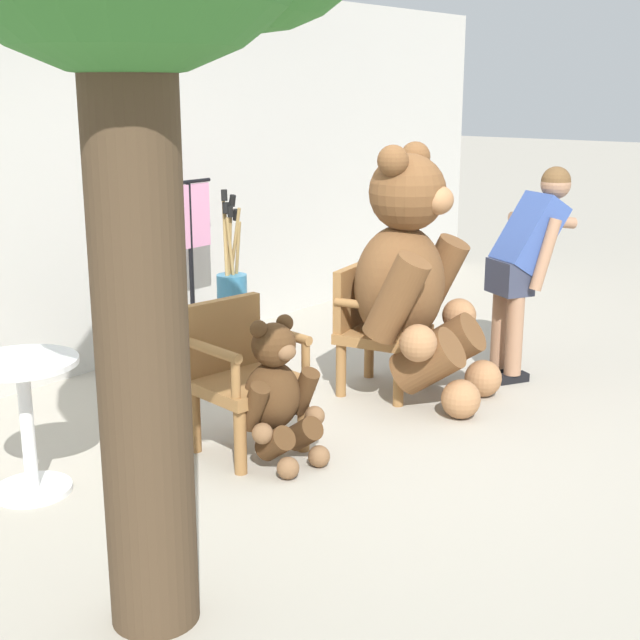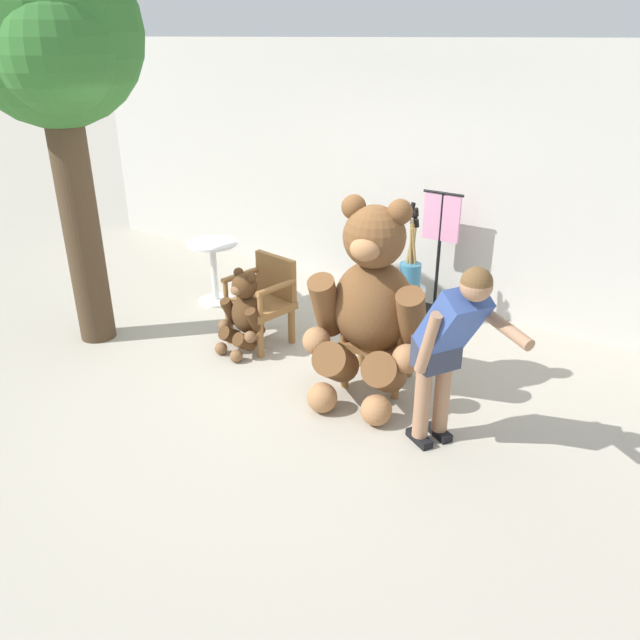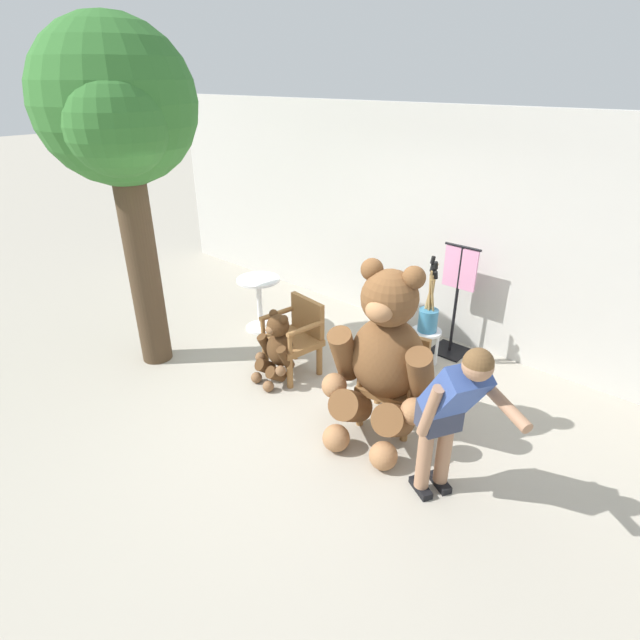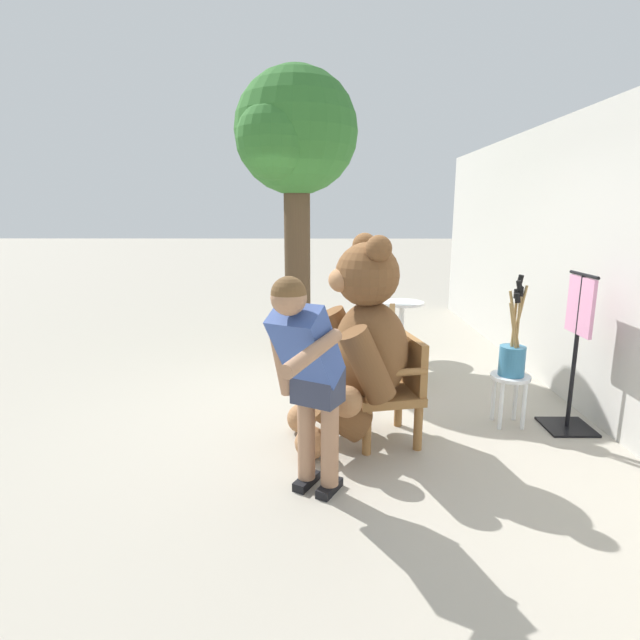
{
  "view_description": "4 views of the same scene",
  "coord_description": "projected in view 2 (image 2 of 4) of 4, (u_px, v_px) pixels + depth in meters",
  "views": [
    {
      "loc": [
        -4.16,
        -2.91,
        2.04
      ],
      "look_at": [
        -0.2,
        0.25,
        0.71
      ],
      "focal_mm": 50.0,
      "sensor_mm": 36.0,
      "label": 1
    },
    {
      "loc": [
        3.02,
        -3.88,
        2.82
      ],
      "look_at": [
        0.28,
        0.06,
        0.62
      ],
      "focal_mm": 35.0,
      "sensor_mm": 36.0,
      "label": 2
    },
    {
      "loc": [
        2.81,
        -3.07,
        3.09
      ],
      "look_at": [
        -0.24,
        0.38,
        0.81
      ],
      "focal_mm": 28.0,
      "sensor_mm": 36.0,
      "label": 3
    },
    {
      "loc": [
        4.53,
        -0.11,
        1.86
      ],
      "look_at": [
        -0.28,
        -0.14,
        0.81
      ],
      "focal_mm": 28.0,
      "sensor_mm": 36.0,
      "label": 4
    }
  ],
  "objects": [
    {
      "name": "ground_plane",
      "position": [
        291.0,
        377.0,
        5.64
      ],
      "size": [
        60.0,
        60.0,
        0.0
      ],
      "primitive_type": "plane",
      "color": "#A8A091"
    },
    {
      "name": "back_wall",
      "position": [
        420.0,
        177.0,
        6.85
      ],
      "size": [
        10.0,
        0.16,
        2.8
      ],
      "primitive_type": "cube",
      "color": "beige",
      "rests_on": "ground"
    },
    {
      "name": "wooden_chair_left",
      "position": [
        264.0,
        298.0,
        6.14
      ],
      "size": [
        0.63,
        0.59,
        0.86
      ],
      "color": "olive",
      "rests_on": "ground"
    },
    {
      "name": "wooden_chair_right",
      "position": [
        381.0,
        332.0,
        5.45
      ],
      "size": [
        0.65,
        0.62,
        0.86
      ],
      "color": "olive",
      "rests_on": "ground"
    },
    {
      "name": "teddy_bear_large",
      "position": [
        370.0,
        304.0,
        5.08
      ],
      "size": [
        1.05,
        1.04,
        1.69
      ],
      "color": "brown",
      "rests_on": "ground"
    },
    {
      "name": "teddy_bear_small",
      "position": [
        244.0,
        313.0,
        5.95
      ],
      "size": [
        0.51,
        0.5,
        0.83
      ],
      "color": "#4C3019",
      "rests_on": "ground"
    },
    {
      "name": "person_visitor",
      "position": [
        449.0,
        340.0,
        4.31
      ],
      "size": [
        0.88,
        0.51,
        1.5
      ],
      "color": "black",
      "rests_on": "ground"
    },
    {
      "name": "white_stool",
      "position": [
        409.0,
        297.0,
        6.44
      ],
      "size": [
        0.34,
        0.34,
        0.46
      ],
      "color": "silver",
      "rests_on": "ground"
    },
    {
      "name": "brush_bucket",
      "position": [
        410.0,
        269.0,
        6.31
      ],
      "size": [
        0.22,
        0.22,
        0.88
      ],
      "color": "teal",
      "rests_on": "white_stool"
    },
    {
      "name": "round_side_table",
      "position": [
        214.0,
        265.0,
        7.05
      ],
      "size": [
        0.56,
        0.56,
        0.72
      ],
      "color": "white",
      "rests_on": "ground"
    },
    {
      "name": "patio_tree",
      "position": [
        52.0,
        48.0,
        5.21
      ],
      "size": [
        1.64,
        1.57,
        3.63
      ],
      "color": "#473523",
      "rests_on": "ground"
    },
    {
      "name": "clothing_display_stand",
      "position": [
        439.0,
        252.0,
        6.62
      ],
      "size": [
        0.44,
        0.4,
        1.36
      ],
      "color": "black",
      "rests_on": "ground"
    }
  ]
}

